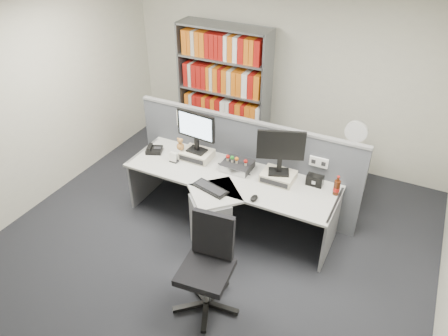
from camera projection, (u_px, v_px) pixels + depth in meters
The scene contains 21 objects.
ground at pixel (199, 262), 4.94m from camera, with size 5.50×5.50×0.00m, color #26282D.
room_shell at pixel (193, 124), 3.96m from camera, with size 5.04×5.54×2.72m.
partition at pixel (245, 163), 5.52m from camera, with size 3.00×0.08×1.27m.
desk at pixel (222, 202), 5.14m from camera, with size 2.60×1.20×0.72m.
monitor_riser_left at pixel (197, 155), 5.45m from camera, with size 0.38×0.31×0.10m.
monitor_riser_right at pixel (278, 176), 5.04m from camera, with size 0.38×0.31×0.10m.
monitor_left at pixel (196, 129), 5.25m from camera, with size 0.53×0.19×0.54m.
monitor_right at pixel (281, 149), 4.83m from camera, with size 0.52×0.25×0.55m.
desktop_pc at pixel (237, 166), 5.24m from camera, with size 0.35×0.32×0.09m.
figurines at pixel (236, 159), 5.18m from camera, with size 0.29×0.05×0.09m.
keyboard at pixel (210, 188), 4.91m from camera, with size 0.46×0.27×0.03m.
mouse at pixel (254, 198), 4.74m from camera, with size 0.08×0.12×0.05m, color black.
desk_phone at pixel (154, 150), 5.59m from camera, with size 0.26×0.25×0.09m.
desk_calendar at pixel (174, 158), 5.38m from camera, with size 0.11×0.08×0.13m.
plush_toy at pixel (180, 145), 5.41m from camera, with size 0.10×0.10×0.17m.
speaker at pixel (315, 180), 4.95m from camera, with size 0.19×0.11×0.13m, color black.
cola_bottle at pixel (337, 188), 4.79m from camera, with size 0.07×0.07×0.24m.
shelving_unit at pixel (224, 93), 6.56m from camera, with size 1.41×0.40×2.00m.
filing_cabinet at pixel (348, 176), 5.79m from camera, with size 0.45×0.61×0.70m.
desk_fan at pixel (356, 134), 5.43m from camera, with size 0.29×0.17×0.48m.
office_chair at pixel (208, 262), 4.19m from camera, with size 0.67×0.68×1.03m.
Camera 1 is at (1.84, -3.02, 3.63)m, focal length 34.35 mm.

